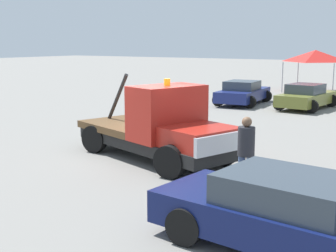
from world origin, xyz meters
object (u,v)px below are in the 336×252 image
Objects in this scene: tow_truck at (162,129)px; person_near_truck at (246,149)px; parked_car_olive at (306,97)px; parked_car_navy at (243,93)px; foreground_car at (298,217)px; traffic_cone at (223,133)px; canopy_tent_red at (315,56)px.

tow_truck reaches higher than person_near_truck.
person_near_truck is 0.40× the size of parked_car_olive.
person_near_truck is 16.11m from parked_car_navy.
foreground_car reaches higher than traffic_cone.
foreground_car is at bearing -158.77° from parked_car_navy.
canopy_tent_red is 18.90m from traffic_cone.
tow_truck is 13.72m from parked_car_navy.
canopy_tent_red is (-2.14, 9.05, 1.89)m from parked_car_olive.
tow_truck is 6.74m from foreground_car.
traffic_cone is (-5.19, 7.79, -0.40)m from foreground_car.
traffic_cone is (3.47, -9.56, -0.40)m from parked_car_navy.
canopy_tent_red is (-1.79, 22.41, 1.57)m from tow_truck.
person_near_truck is 24.38m from canopy_tent_red.
person_near_truck reaches higher than foreground_car.
canopy_tent_red reaches higher than tow_truck.
parked_car_navy is (-3.26, 13.32, -0.31)m from tow_truck.
canopy_tent_red reaches higher than person_near_truck.
foreground_car is at bearing -56.34° from traffic_cone.
canopy_tent_red reaches higher than traffic_cone.
parked_car_navy is at bearing 109.96° from traffic_cone.
canopy_tent_red reaches higher than foreground_car.
tow_truck is at bearing -93.15° from traffic_cone.
parked_car_olive is at bearing 112.07° from foreground_car.
parked_car_navy is 10.18m from traffic_cone.
tow_truck is 13.37m from parked_car_olive.
person_near_truck is at bearing -161.22° from parked_car_navy.
traffic_cone is (0.21, 3.76, -0.71)m from tow_truck.
traffic_cone is (-3.10, 5.15, -0.79)m from person_near_truck.
tow_truck is 1.15× the size of foreground_car.
traffic_cone is (-0.15, -9.60, -0.39)m from parked_car_olive.
parked_car_navy is 1.34× the size of canopy_tent_red.
person_near_truck is 3.27× the size of traffic_cone.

